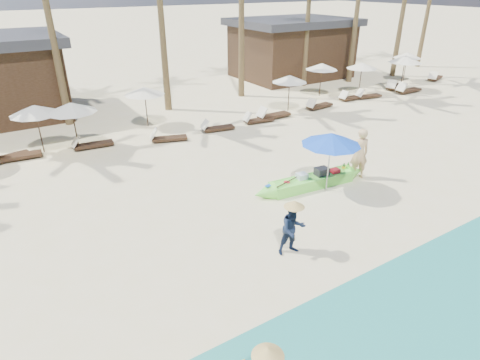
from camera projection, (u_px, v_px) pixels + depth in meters
ground at (286, 234)px, 11.95m from camera, size 240.00×240.00×0.00m
wet_sand_strip at (438, 352)px, 8.15m from camera, size 240.00×4.50×0.01m
green_canoe at (312, 181)px, 14.62m from camera, size 5.28×1.02×0.67m
tourist at (359, 154)px, 14.99m from camera, size 0.84×0.71×1.97m
vendor_green at (293, 229)px, 10.82m from camera, size 0.84×0.72×1.52m
blue_umbrella at (331, 139)px, 13.56m from camera, size 2.04×2.04×2.19m
resort_parasol_4 at (35, 110)px, 16.86m from camera, size 2.06×2.06×2.13m
lounger_4_left at (15, 156)px, 16.80m from camera, size 1.91×0.73×0.64m
lounger_4_right at (4, 157)px, 16.64m from camera, size 1.93×1.00×0.63m
resort_parasol_5 at (71, 107)px, 17.04m from camera, size 2.11×2.11×2.17m
lounger_5_left at (91, 144)px, 18.04m from camera, size 1.82×0.72×0.60m
resort_parasol_6 at (144, 91)px, 20.03m from camera, size 2.00×2.00×2.06m
lounger_6_left at (167, 137)px, 18.80m from camera, size 1.80×1.03×0.58m
lounger_6_right at (216, 127)px, 20.12m from camera, size 1.74×0.80×0.57m
resort_parasol_7 at (290, 79)px, 22.55m from camera, size 1.99×1.99×2.05m
lounger_7_left at (257, 119)px, 21.27m from camera, size 1.74×0.73×0.57m
lounger_7_right at (272, 115)px, 21.89m from camera, size 1.98×0.61×0.67m
resort_parasol_8 at (322, 66)px, 25.58m from camera, size 2.04×2.04×2.10m
lounger_8_left at (318, 105)px, 23.65m from camera, size 1.86×0.72×0.62m
resort_parasol_9 at (362, 65)px, 26.11m from camera, size 2.00×2.00×2.06m
lounger_9_left at (350, 97)px, 25.33m from camera, size 1.74×0.55×0.59m
lounger_9_right at (367, 95)px, 25.75m from camera, size 1.81×0.83×0.59m
resort_parasol_10 at (405, 59)px, 26.92m from camera, size 2.24×2.24×2.31m
lounger_10_left at (408, 90)px, 26.97m from camera, size 1.99×0.63×0.68m
lounger_10_right at (394, 86)px, 27.91m from camera, size 2.05×1.22×0.67m
resort_parasol_11 at (407, 55)px, 29.51m from camera, size 2.04×2.04×2.10m
lounger_11_left at (435, 77)px, 30.47m from camera, size 2.02×1.17×0.66m
pavilion_east at (292, 48)px, 30.92m from camera, size 8.80×6.60×4.30m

